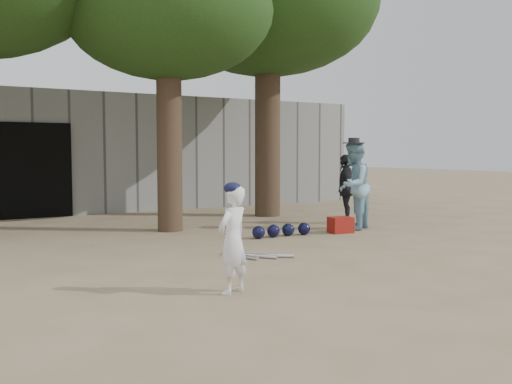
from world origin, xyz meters
TOP-DOWN VIEW (x-y plane):
  - ground at (0.00, 0.00)m, footprint 70.00×70.00m
  - boy_player at (-0.73, -0.70)m, footprint 0.51×0.44m
  - spectator_blue at (3.76, 2.50)m, footprint 1.06×0.99m
  - spectator_dark at (4.23, 3.30)m, footprint 0.83×0.90m
  - red_bag at (3.24, 2.26)m, footprint 0.47×0.39m
  - back_building at (-0.00, 10.33)m, footprint 16.00×5.24m
  - helmet_row at (2.01, 2.44)m, footprint 1.19×0.29m
  - bat_pile at (0.55, 0.96)m, footprint 0.80×0.82m

SIDE VIEW (x-z plane):
  - ground at x=0.00m, z-range 0.00..0.00m
  - bat_pile at x=0.55m, z-range 0.00..0.06m
  - helmet_row at x=2.01m, z-range 0.00..0.23m
  - red_bag at x=3.24m, z-range 0.00..0.30m
  - boy_player at x=-0.73m, z-range 0.00..1.17m
  - spectator_dark at x=4.23m, z-range 0.00..1.48m
  - spectator_blue at x=3.76m, z-range 0.00..1.73m
  - back_building at x=0.00m, z-range 0.00..3.00m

